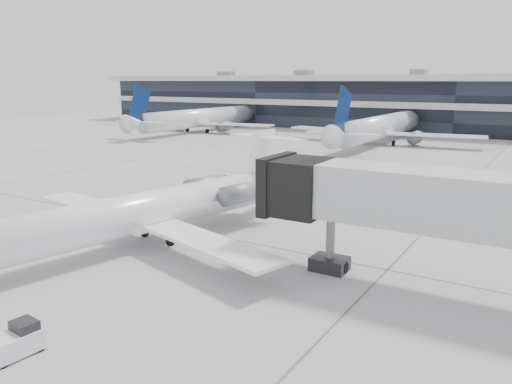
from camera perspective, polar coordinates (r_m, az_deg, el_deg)
The scene contains 9 objects.
ground at distance 32.62m, azimuth -2.30°, elevation -5.51°, with size 220.00×220.00×0.00m, color gray.
terminal at distance 109.19m, azimuth 22.79°, elevation 8.98°, with size 170.00×22.00×10.00m, color black.
bg_jet_left at distance 102.48m, azimuth -6.04°, elevation 6.89°, with size 32.00×40.00×9.60m, color white, non-canonical shape.
bg_jet_center at distance 85.18m, azimuth 14.18°, elevation 5.42°, with size 32.00×40.00×9.60m, color white, non-canonical shape.
regional_jet at distance 31.82m, azimuth -12.89°, elevation -2.16°, with size 22.29×27.78×6.45m.
jet_bridge at distance 24.92m, azimuth 23.74°, elevation -1.52°, with size 19.28×4.28×6.21m.
baggage_tug at distance 21.61m, azimuth -25.72°, elevation -15.11°, with size 1.33×2.03×1.23m.
traffic_cone at distance 41.48m, azimuth -2.59°, elevation -1.12°, with size 0.42×0.42×0.62m.
far_tug at distance 69.31m, azimuth 0.67°, elevation 4.82°, with size 1.59×2.58×1.61m.
Camera 1 is at (17.38, -25.67, 10.16)m, focal length 35.00 mm.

